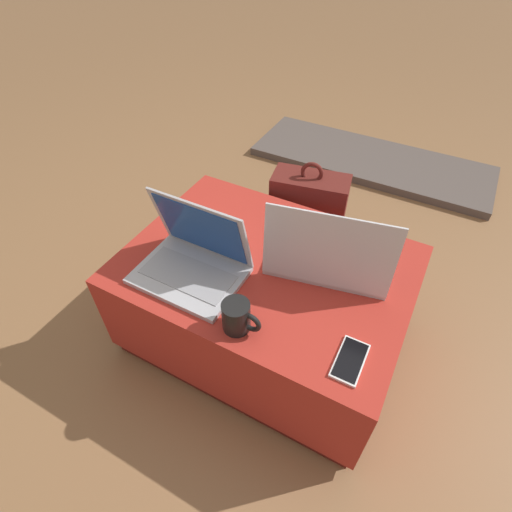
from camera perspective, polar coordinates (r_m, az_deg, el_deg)
The scene contains 8 objects.
ground_plane at distance 1.59m, azimuth 1.30°, elevation -10.87°, with size 14.00×14.00×0.00m, color olive.
ottoman at distance 1.44m, azimuth 1.43°, elevation -6.42°, with size 0.92×0.67×0.39m.
laptop_near at distance 1.25m, azimuth -8.95°, elevation -0.45°, with size 0.33×0.24×0.25m.
laptop_far at distance 1.26m, azimuth 10.33°, elevation 0.06°, with size 0.42×0.32×0.26m.
cell_phone at distance 1.10m, azimuth 13.30°, elevation -14.31°, with size 0.07×0.14×0.01m.
backpack at distance 1.75m, azimuth 7.28°, elevation 5.12°, with size 0.33×0.23×0.50m.
coffee_mug at distance 1.09m, azimuth -2.66°, elevation -8.67°, with size 0.12×0.08×0.10m.
fireplace_hearth at distance 2.60m, azimuth 16.07°, elevation 12.96°, with size 1.40×0.50×0.04m.
Camera 1 is at (0.40, -0.81, 1.31)m, focal length 28.00 mm.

